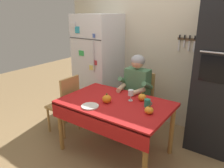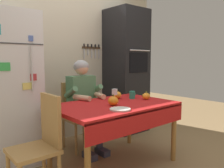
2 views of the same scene
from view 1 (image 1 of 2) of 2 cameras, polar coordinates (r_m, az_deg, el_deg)
name	(u,v)px [view 1 (image 1 of 2)]	position (r m, az deg, el deg)	size (l,w,h in m)	color
ground_plane	(111,154)	(3.12, -0.24, -17.86)	(10.00, 10.00, 0.00)	#93754C
back_wall_assembly	(161,46)	(3.71, 12.66, 9.65)	(3.70, 0.13, 2.60)	beige
refrigerator	(99,66)	(3.96, -3.51, 4.73)	(0.68, 0.71, 1.80)	silver
wall_oven	(221,76)	(3.18, 26.59, 1.91)	(0.60, 0.64, 2.10)	black
dining_table	(114,109)	(2.84, 0.64, -6.42)	(1.40, 0.90, 0.74)	#9E6B33
chair_behind_person	(140,99)	(3.54, 7.39, -3.82)	(0.40, 0.40, 0.93)	tan
seated_person	(135,89)	(3.30, 6.02, -1.25)	(0.47, 0.55, 1.25)	#38384C
chair_left_side	(66,102)	(3.44, -11.85, -4.75)	(0.40, 0.40, 0.93)	tan
coffee_mug	(147,103)	(2.70, 9.22, -4.94)	(0.10, 0.08, 0.10)	#237F66
wine_glass	(131,93)	(2.83, 4.91, -2.40)	(0.07, 0.07, 0.15)	white
pumpkin_large	(107,99)	(2.78, -1.36, -3.89)	(0.12, 0.12, 0.13)	orange
pumpkin_medium	(142,97)	(2.87, 7.88, -3.44)	(0.11, 0.11, 0.12)	orange
pumpkin_small	(149,110)	(2.54, 9.62, -6.78)	(0.10, 0.10, 0.11)	orange
serving_tray	(90,106)	(2.70, -5.78, -5.78)	(0.22, 0.22, 0.02)	silver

